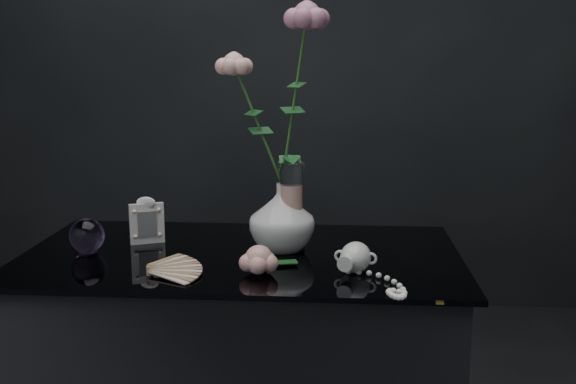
# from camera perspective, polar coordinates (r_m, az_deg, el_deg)

# --- Properties ---
(vase) EXTENTS (0.19, 0.19, 0.17)m
(vase) POSITION_cam_1_polar(r_m,az_deg,el_deg) (1.63, -0.52, -2.15)
(vase) COLOR silver
(vase) RESTS_ON table
(wine_glass) EXTENTS (0.07, 0.07, 0.22)m
(wine_glass) POSITION_cam_1_polar(r_m,az_deg,el_deg) (1.62, 0.27, -1.29)
(wine_glass) COLOR white
(wine_glass) RESTS_ON table
(picture_frame) EXTENTS (0.11, 0.10, 0.12)m
(picture_frame) POSITION_cam_1_polar(r_m,az_deg,el_deg) (1.74, -11.87, -2.34)
(picture_frame) COLOR silver
(picture_frame) RESTS_ON table
(paperweight) EXTENTS (0.10, 0.10, 0.08)m
(paperweight) POSITION_cam_1_polar(r_m,az_deg,el_deg) (1.69, -16.65, -3.56)
(paperweight) COLOR #9B70B6
(paperweight) RESTS_ON table
(paper_fan) EXTENTS (0.25, 0.20, 0.02)m
(paper_fan) POSITION_cam_1_polar(r_m,az_deg,el_deg) (1.50, -11.65, -6.47)
(paper_fan) COLOR beige
(paper_fan) RESTS_ON table
(loose_rose) EXTENTS (0.19, 0.22, 0.06)m
(loose_rose) POSITION_cam_1_polar(r_m,az_deg,el_deg) (1.47, -2.49, -5.73)
(loose_rose) COLOR #E09990
(loose_rose) RESTS_ON table
(pearl_jar) EXTENTS (0.28, 0.29, 0.07)m
(pearl_jar) POSITION_cam_1_polar(r_m,az_deg,el_deg) (1.49, 5.74, -5.40)
(pearl_jar) COLOR silver
(pearl_jar) RESTS_ON table
(roses) EXTENTS (0.25, 0.11, 0.48)m
(roses) POSITION_cam_1_polar(r_m,az_deg,el_deg) (1.59, -0.82, 8.24)
(roses) COLOR #FFADA1
(roses) RESTS_ON vase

